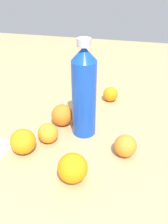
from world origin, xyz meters
name	(u,v)px	position (x,y,z in m)	size (l,w,h in m)	color
ground_plane	(85,138)	(0.00, 0.00, 0.00)	(2.40, 2.40, 0.00)	tan
water_bottle	(84,92)	(0.04, 0.01, 0.15)	(0.08, 0.08, 0.32)	blue
orange_0	(23,141)	(-0.11, 0.17, 0.04)	(0.08, 0.08, 0.08)	orange
orange_1	(125,146)	(-0.05, -0.14, 0.03)	(0.07, 0.07, 0.07)	orange
orange_2	(48,133)	(-0.04, 0.11, 0.03)	(0.07, 0.07, 0.07)	orange
orange_3	(62,115)	(0.06, 0.10, 0.04)	(0.08, 0.08, 0.08)	orange
orange_4	(73,168)	(-0.18, -0.01, 0.04)	(0.08, 0.08, 0.08)	orange
orange_5	(110,94)	(0.27, -0.05, 0.03)	(0.06, 0.06, 0.06)	orange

